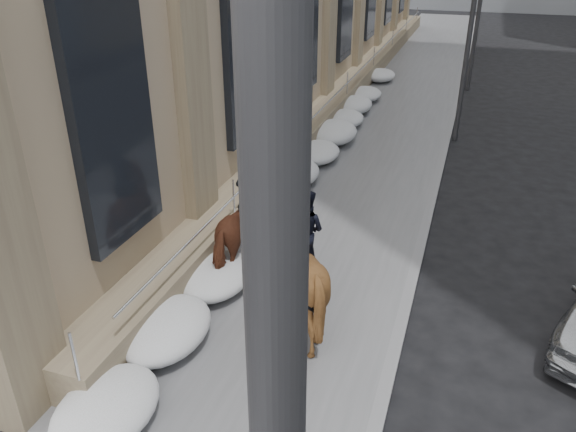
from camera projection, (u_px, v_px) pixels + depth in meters
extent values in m
plane|color=black|center=(240.00, 365.00, 10.23)|extent=(140.00, 140.00, 0.00)
cube|color=#57585A|center=(357.00, 167.00, 18.66)|extent=(5.00, 80.00, 0.12)
cube|color=slate|center=(438.00, 177.00, 17.91)|extent=(0.24, 80.00, 0.12)
cube|color=brown|center=(356.00, 82.00, 27.57)|extent=(1.10, 44.00, 0.90)
cylinder|color=silver|center=(366.00, 64.00, 27.04)|extent=(0.06, 42.00, 0.06)
cube|color=black|center=(307.00, 27.00, 20.17)|extent=(0.20, 2.20, 4.50)
cylinder|color=#2D2D30|center=(470.00, 30.00, 19.43)|extent=(0.18, 0.18, 8.00)
cylinder|color=#2D2D30|center=(476.00, 27.00, 26.62)|extent=(0.20, 0.20, 6.00)
ellipsoid|color=white|center=(167.00, 329.00, 10.43)|extent=(1.50, 2.10, 0.68)
ellipsoid|color=white|center=(250.00, 231.00, 13.79)|extent=(1.60, 2.20, 0.72)
ellipsoid|color=white|center=(296.00, 173.00, 17.22)|extent=(1.40, 2.00, 0.64)
ellipsoid|color=white|center=(333.00, 132.00, 20.53)|extent=(1.70, 2.30, 0.76)
ellipsoid|color=white|center=(354.00, 105.00, 23.96)|extent=(1.50, 2.10, 0.66)
imported|color=#502818|center=(247.00, 232.00, 12.51)|extent=(1.12, 2.31, 1.91)
imported|color=black|center=(249.00, 197.00, 12.27)|extent=(0.64, 0.44, 1.72)
imported|color=#4D2F16|center=(300.00, 272.00, 10.75)|extent=(2.09, 2.28, 2.25)
imported|color=black|center=(303.00, 232.00, 10.52)|extent=(0.92, 0.76, 1.72)
imported|color=black|center=(295.00, 317.00, 10.02)|extent=(0.98, 0.51, 1.59)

